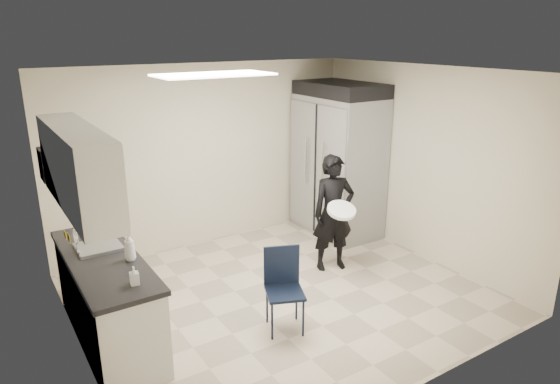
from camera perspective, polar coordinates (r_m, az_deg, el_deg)
floor at (r=6.07m, az=0.31°, el=-11.70°), size 4.50×4.50×0.00m
ceiling at (r=5.30m, az=0.36°, el=13.58°), size 4.50×4.50×0.00m
back_wall at (r=7.25m, az=-8.34°, el=4.12°), size 4.50×0.00×4.50m
left_wall at (r=4.78m, az=-22.97°, el=-4.36°), size 0.00×4.00×4.00m
right_wall at (r=6.99m, az=16.02°, el=3.10°), size 0.00×4.00×4.00m
ceiling_panel at (r=5.36m, az=-7.58°, el=13.16°), size 1.20×0.60×0.02m
lower_counter at (r=5.37m, az=-19.05°, el=-11.72°), size 0.60×1.90×0.86m
countertop at (r=5.17m, az=-19.56°, el=-7.31°), size 0.64×1.95×0.05m
sink at (r=5.41m, az=-19.98°, el=-6.43°), size 0.42×0.40×0.14m
faucet at (r=5.32m, az=-22.24°, el=-5.35°), size 0.02×0.02×0.24m
upper_cabinets at (r=4.84m, az=-22.13°, el=2.56°), size 0.35×1.80×0.75m
towel_dispenser at (r=5.99m, az=-24.69°, el=2.93°), size 0.22×0.30×0.35m
notice_sticker_left at (r=4.91m, az=-23.01°, el=-4.84°), size 0.00×0.12×0.07m
notice_sticker_right at (r=5.11m, az=-23.37°, el=-4.50°), size 0.00×0.12×0.07m
commercial_fridge at (r=7.65m, az=6.64°, el=2.98°), size 0.80×1.35×2.10m
fridge_compressor at (r=7.44m, az=6.96°, el=11.58°), size 0.80×1.35×0.20m
folding_chair at (r=5.24m, az=0.55°, el=-11.46°), size 0.49×0.49×0.85m
man_tuxedo at (r=6.47m, az=6.11°, el=-2.41°), size 0.64×0.51×1.53m
bucket_lid at (r=6.21m, az=7.04°, el=-2.07°), size 0.44×0.44×0.04m
soap_bottle_a at (r=4.98m, az=-16.82°, el=-5.98°), size 0.11×0.11×0.28m
soap_bottle_b at (r=4.52m, az=-16.33°, el=-9.16°), size 0.09×0.09×0.17m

